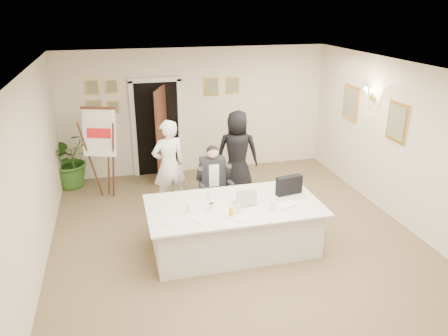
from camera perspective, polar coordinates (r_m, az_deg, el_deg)
name	(u,v)px	position (r m, az deg, el deg)	size (l,w,h in m)	color
floor	(239,243)	(7.29, 1.93, -9.78)	(7.00, 7.00, 0.00)	brown
ceiling	(241,71)	(6.33, 2.24, 12.53)	(6.00, 7.00, 0.02)	white
wall_back	(196,111)	(9.95, -3.63, 7.43)	(6.00, 0.10, 2.80)	white
wall_front	(361,310)	(3.86, 17.51, -17.33)	(6.00, 0.10, 2.80)	white
wall_left	(30,183)	(6.56, -23.99, -1.74)	(0.10, 7.00, 2.80)	white
wall_right	(410,148)	(8.03, 23.12, 2.39)	(0.10, 7.00, 2.80)	white
doorway	(159,131)	(9.75, -8.50, 4.78)	(1.14, 0.86, 2.20)	black
pictures_back_wall	(160,93)	(9.71, -8.37, 9.63)	(3.40, 0.06, 0.80)	gold
pictures_right_wall	(372,112)	(8.86, 18.72, 6.98)	(0.06, 2.20, 0.80)	gold
wall_sconce	(371,94)	(8.75, 18.60, 9.19)	(0.20, 0.30, 0.24)	gold
conference_table	(234,226)	(6.97, 1.28, -7.61)	(2.69, 1.44, 0.78)	silver
seated_man	(213,182)	(7.82, -1.42, -1.87)	(0.59, 0.63, 1.39)	black
flip_chart	(104,158)	(8.88, -15.41, 1.29)	(0.66, 0.50, 1.84)	#351E11
standing_man	(169,165)	(8.18, -7.21, 0.35)	(0.63, 0.42, 1.74)	white
standing_woman	(237,153)	(8.82, 1.74, 2.02)	(0.84, 0.55, 1.73)	black
potted_palm	(70,159)	(9.78, -19.51, 1.11)	(1.09, 0.94, 1.21)	#316321
laptop	(244,195)	(6.80, 2.69, -3.50)	(0.34, 0.36, 0.28)	#B7BABC
laptop_bag	(289,185)	(7.17, 8.49, -2.23)	(0.44, 0.12, 0.31)	black
paper_stack	(287,205)	(6.83, 8.17, -4.76)	(0.30, 0.21, 0.03)	white
plate_left	(171,222)	(6.30, -6.95, -7.06)	(0.21, 0.21, 0.01)	white
plate_mid	(201,220)	(6.33, -2.99, -6.79)	(0.21, 0.21, 0.01)	white
plate_near	(240,218)	(6.37, 2.08, -6.61)	(0.21, 0.21, 0.01)	white
glass_a	(188,209)	(6.53, -4.73, -5.30)	(0.06, 0.06, 0.14)	silver
glass_b	(238,209)	(6.49, 1.86, -5.40)	(0.07, 0.07, 0.14)	silver
glass_c	(272,205)	(6.64, 6.28, -4.89)	(0.07, 0.07, 0.14)	silver
glass_d	(209,196)	(6.92, -1.99, -3.65)	(0.07, 0.07, 0.14)	silver
oj_glass	(231,211)	(6.44, 0.95, -5.68)	(0.07, 0.07, 0.13)	#FFA015
steel_jug	(211,207)	(6.60, -1.68, -5.08)	(0.08, 0.08, 0.11)	silver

